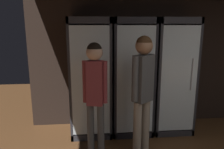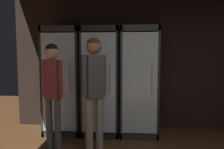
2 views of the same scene
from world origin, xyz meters
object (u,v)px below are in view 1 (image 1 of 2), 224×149
at_px(cooler_far_left, 91,78).
at_px(cooler_center, 171,76).
at_px(shopper_far, 95,87).
at_px(cooler_left, 131,77).
at_px(shopper_near, 143,85).

relative_size(cooler_far_left, cooler_center, 1.00).
bearing_deg(shopper_far, cooler_center, 31.63).
xyz_separation_m(cooler_far_left, cooler_center, (1.37, 0.00, 0.00)).
distance_m(cooler_left, shopper_far, 1.02).
distance_m(cooler_far_left, shopper_far, 0.81).
bearing_deg(cooler_left, shopper_far, -127.84).
relative_size(cooler_far_left, shopper_near, 1.15).
height_order(cooler_center, shopper_far, cooler_center).
bearing_deg(cooler_far_left, cooler_center, 0.05).
relative_size(cooler_far_left, cooler_left, 1.00).
bearing_deg(cooler_far_left, shopper_far, -85.81).
relative_size(cooler_left, shopper_far, 1.20).
height_order(cooler_left, shopper_far, cooler_left).
height_order(cooler_far_left, shopper_far, cooler_far_left).
xyz_separation_m(cooler_left, shopper_far, (-0.63, -0.81, 0.08)).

